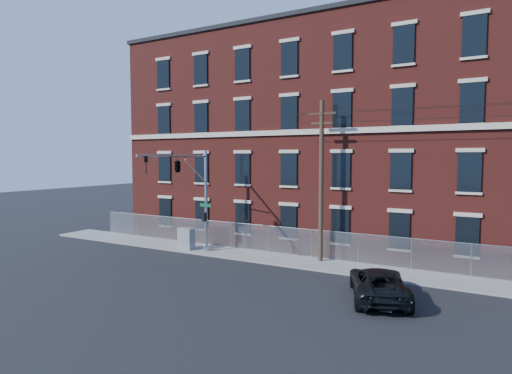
{
  "coord_description": "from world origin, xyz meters",
  "views": [
    {
      "loc": [
        11.24,
        -19.32,
        6.61
      ],
      "look_at": [
        -1.75,
        4.0,
        4.75
      ],
      "focal_mm": 29.72,
      "sensor_mm": 36.0,
      "label": 1
    }
  ],
  "objects": [
    {
      "name": "pickup_truck",
      "position": [
        6.8,
        0.44,
        0.73
      ],
      "size": [
        4.06,
        5.76,
        1.46
      ],
      "primitive_type": "imported",
      "rotation": [
        0.0,
        0.0,
        3.49
      ],
      "color": "black",
      "rests_on": "ground"
    },
    {
      "name": "utility_cabinet",
      "position": [
        -7.54,
        4.2,
        0.87
      ],
      "size": [
        1.25,
        0.72,
        1.5
      ],
      "primitive_type": "cube",
      "rotation": [
        0.0,
        0.0,
        -0.1
      ],
      "color": "gray",
      "rests_on": "sidewalk"
    },
    {
      "name": "chain_link_fence",
      "position": [
        12.0,
        6.3,
        1.06
      ],
      "size": [
        59.06,
        0.06,
        1.85
      ],
      "color": "#A5A8AD",
      "rests_on": "ground"
    },
    {
      "name": "sidewalk",
      "position": [
        12.0,
        5.0,
        0.06
      ],
      "size": [
        65.0,
        3.0,
        0.12
      ],
      "primitive_type": "cube",
      "color": "#989590",
      "rests_on": "ground"
    },
    {
      "name": "ground",
      "position": [
        0.0,
        0.0,
        0.0
      ],
      "size": [
        140.0,
        140.0,
        0.0
      ],
      "primitive_type": "plane",
      "color": "black",
      "rests_on": "ground"
    },
    {
      "name": "traffic_signal_mast",
      "position": [
        -6.0,
        2.18,
        5.39
      ],
      "size": [
        0.9,
        6.75,
        7.0
      ],
      "color": "#9EA0A5",
      "rests_on": "ground"
    },
    {
      "name": "mill_building",
      "position": [
        12.0,
        13.93,
        8.15
      ],
      "size": [
        55.3,
        14.32,
        16.3
      ],
      "color": "maroon",
      "rests_on": "ground"
    },
    {
      "name": "utility_pole_near",
      "position": [
        2.0,
        5.6,
        5.34
      ],
      "size": [
        1.8,
        0.28,
        10.0
      ],
      "color": "#493424",
      "rests_on": "ground"
    }
  ]
}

